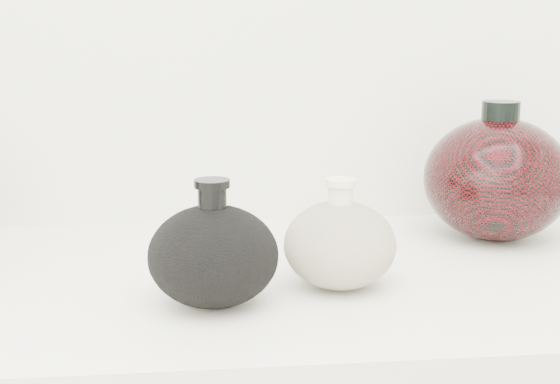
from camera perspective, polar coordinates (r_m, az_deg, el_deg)
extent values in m
cube|color=silver|center=(0.91, -2.11, -6.89)|extent=(1.20, 0.50, 0.03)
ellipsoid|color=black|center=(0.80, -4.90, -4.67)|extent=(0.14, 0.14, 0.10)
cylinder|color=black|center=(0.78, -4.98, -0.48)|extent=(0.03, 0.03, 0.03)
cylinder|color=black|center=(0.78, -5.00, 0.63)|extent=(0.04, 0.04, 0.01)
ellipsoid|color=beige|center=(0.85, 4.39, -3.88)|extent=(0.16, 0.16, 0.10)
cylinder|color=beige|center=(0.84, 4.46, -0.26)|extent=(0.03, 0.03, 0.03)
cylinder|color=beige|center=(0.84, 4.47, 0.71)|extent=(0.04, 0.04, 0.01)
ellipsoid|color=black|center=(1.07, 15.57, 0.92)|extent=(0.25, 0.25, 0.16)
cylinder|color=black|center=(1.06, 15.84, 5.58)|extent=(0.06, 0.06, 0.03)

